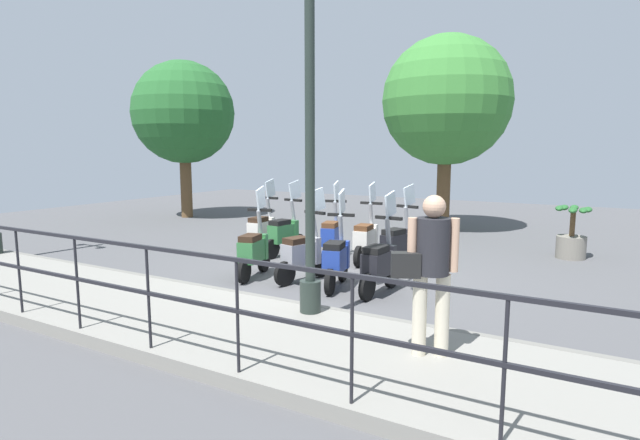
{
  "coord_description": "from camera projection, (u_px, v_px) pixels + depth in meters",
  "views": [
    {
      "loc": [
        -7.59,
        -3.92,
        2.17
      ],
      "look_at": [
        0.2,
        0.5,
        0.9
      ],
      "focal_mm": 28.0,
      "sensor_mm": 36.0,
      "label": 1
    }
  ],
  "objects": [
    {
      "name": "pedestrian_with_bag",
      "position": [
        430.0,
        263.0,
        4.81
      ],
      "size": [
        0.49,
        0.6,
        1.59
      ],
      "rotation": [
        0.0,
        0.0,
        0.44
      ],
      "color": "beige",
      "rests_on": "promenade_walkway"
    },
    {
      "name": "scooter_near_0",
      "position": [
        380.0,
        263.0,
        7.49
      ],
      "size": [
        1.23,
        0.44,
        1.54
      ],
      "rotation": [
        0.0,
        0.0,
        -0.06
      ],
      "color": "black",
      "rests_on": "ground_plane"
    },
    {
      "name": "tree_large",
      "position": [
        183.0,
        113.0,
        15.69
      ],
      "size": [
        3.2,
        3.2,
        4.92
      ],
      "color": "brown",
      "rests_on": "ground_plane"
    },
    {
      "name": "scooter_near_2",
      "position": [
        303.0,
        253.0,
        8.2
      ],
      "size": [
        1.21,
        0.52,
        1.54
      ],
      "rotation": [
        0.0,
        0.0,
        -0.26
      ],
      "color": "black",
      "rests_on": "ground_plane"
    },
    {
      "name": "scooter_far_0",
      "position": [
        398.0,
        243.0,
        9.05
      ],
      "size": [
        1.21,
        0.51,
        1.54
      ],
      "rotation": [
        0.0,
        0.0,
        -0.24
      ],
      "color": "black",
      "rests_on": "ground_plane"
    },
    {
      "name": "scooter_far_1",
      "position": [
        366.0,
        238.0,
        9.58
      ],
      "size": [
        1.23,
        0.44,
        1.54
      ],
      "rotation": [
        0.0,
        0.0,
        0.09
      ],
      "color": "black",
      "rests_on": "ground_plane"
    },
    {
      "name": "promenade_walkway",
      "position": [
        219.0,
        324.0,
        6.03
      ],
      "size": [
        2.2,
        20.0,
        0.15
      ],
      "color": "gray",
      "rests_on": "ground_plane"
    },
    {
      "name": "lamp_post_near",
      "position": [
        310.0,
        143.0,
        5.96
      ],
      "size": [
        0.26,
        0.9,
        4.69
      ],
      "color": "#232D28",
      "rests_on": "promenade_walkway"
    },
    {
      "name": "scooter_far_2",
      "position": [
        332.0,
        235.0,
        9.93
      ],
      "size": [
        1.21,
        0.51,
        1.54
      ],
      "rotation": [
        0.0,
        0.0,
        0.24
      ],
      "color": "black",
      "rests_on": "ground_plane"
    },
    {
      "name": "fence_railing",
      "position": [
        148.0,
        278.0,
        5.01
      ],
      "size": [
        0.04,
        16.03,
        1.07
      ],
      "color": "black",
      "rests_on": "promenade_walkway"
    },
    {
      "name": "scooter_far_3",
      "position": [
        285.0,
        233.0,
        10.21
      ],
      "size": [
        1.23,
        0.45,
        1.54
      ],
      "rotation": [
        0.0,
        0.0,
        -0.13
      ],
      "color": "black",
      "rests_on": "ground_plane"
    },
    {
      "name": "ground_plane",
      "position": [
        339.0,
        274.0,
        8.75
      ],
      "size": [
        28.0,
        28.0,
        0.0
      ],
      "primitive_type": "plane",
      "color": "#4C4C4F"
    },
    {
      "name": "scooter_near_1",
      "position": [
        337.0,
        258.0,
        7.81
      ],
      "size": [
        1.21,
        0.51,
        1.54
      ],
      "rotation": [
        0.0,
        0.0,
        0.24
      ],
      "color": "black",
      "rests_on": "ground_plane"
    },
    {
      "name": "tree_distant",
      "position": [
        446.0,
        101.0,
        13.09
      ],
      "size": [
        3.38,
        3.38,
        5.13
      ],
      "color": "brown",
      "rests_on": "ground_plane"
    },
    {
      "name": "potted_palm",
      "position": [
        572.0,
        236.0,
        9.97
      ],
      "size": [
        1.06,
        0.66,
        1.05
      ],
      "color": "slate",
      "rests_on": "ground_plane"
    },
    {
      "name": "scooter_near_3",
      "position": [
        254.0,
        250.0,
        8.46
      ],
      "size": [
        1.22,
        0.5,
        1.54
      ],
      "rotation": [
        0.0,
        0.0,
        0.23
      ],
      "color": "black",
      "rests_on": "ground_plane"
    },
    {
      "name": "scooter_far_4",
      "position": [
        262.0,
        229.0,
        10.64
      ],
      "size": [
        1.23,
        0.44,
        1.54
      ],
      "rotation": [
        0.0,
        0.0,
        0.04
      ],
      "color": "black",
      "rests_on": "ground_plane"
    }
  ]
}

